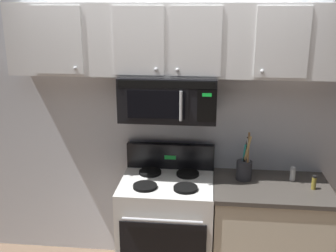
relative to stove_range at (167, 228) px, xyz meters
name	(u,v)px	position (x,y,z in m)	size (l,w,h in m)	color
back_wall	(172,116)	(0.00, 0.37, 0.88)	(5.20, 0.10, 2.70)	silver
stove_range	(167,228)	(0.00, 0.00, 0.00)	(0.76, 0.69, 1.12)	white
over_range_microwave	(169,97)	(0.00, 0.12, 1.11)	(0.76, 0.43, 0.35)	black
upper_cabinets	(169,39)	(0.00, 0.15, 1.56)	(2.50, 0.36, 0.55)	silver
counter_segment	(268,235)	(0.84, 0.01, -0.02)	(0.93, 0.65, 0.90)	beige
utensil_crock_charcoal	(244,168)	(0.63, 0.10, 0.53)	(0.13, 0.13, 0.40)	#2D2D33
salt_shaker	(293,174)	(1.02, 0.13, 0.49)	(0.05, 0.05, 0.11)	white
spice_jar	(314,182)	(1.15, -0.03, 0.49)	(0.04, 0.04, 0.11)	olive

